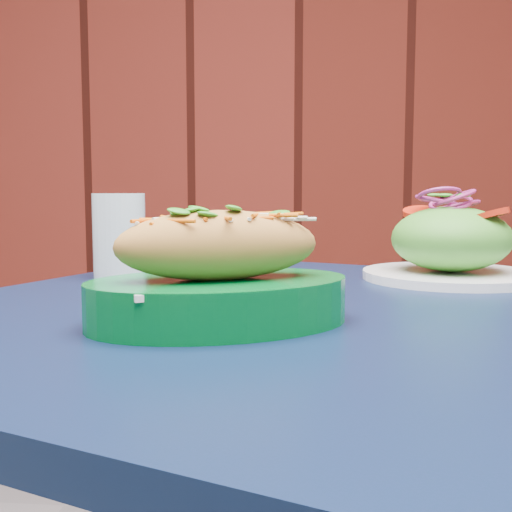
{
  "coord_description": "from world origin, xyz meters",
  "views": [
    {
      "loc": [
        0.07,
        0.61,
        0.88
      ],
      "look_at": [
        0.01,
        1.25,
        0.81
      ],
      "focal_mm": 45.0,
      "sensor_mm": 36.0,
      "label": 1
    }
  ],
  "objects": [
    {
      "name": "cafe_table",
      "position": [
        0.05,
        1.29,
        0.66
      ],
      "size": [
        1.04,
        1.04,
        0.75
      ],
      "rotation": [
        0.0,
        0.0,
        -0.38
      ],
      "color": "black",
      "rests_on": "ground"
    },
    {
      "name": "salad_plate",
      "position": [
        0.26,
        1.52,
        0.8
      ],
      "size": [
        0.24,
        0.24,
        0.13
      ],
      "rotation": [
        0.0,
        0.0,
        -0.18
      ],
      "color": "white",
      "rests_on": "cafe_table"
    },
    {
      "name": "brick_wall",
      "position": [
        0.0,
        2.97,
        1.4
      ],
      "size": [
        4.9,
        0.04,
        2.8
      ],
      "primitive_type": "cube",
      "color": "#4A150D",
      "rests_on": "ground"
    },
    {
      "name": "banh_mi_basket",
      "position": [
        -0.02,
        1.2,
        0.79
      ],
      "size": [
        0.3,
        0.25,
        0.12
      ],
      "rotation": [
        0.0,
        0.0,
        0.43
      ],
      "color": "#00561F",
      "rests_on": "cafe_table"
    },
    {
      "name": "water_glass",
      "position": [
        -0.21,
        1.5,
        0.81
      ],
      "size": [
        0.07,
        0.07,
        0.12
      ],
      "primitive_type": "cylinder",
      "color": "silver",
      "rests_on": "cafe_table"
    }
  ]
}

